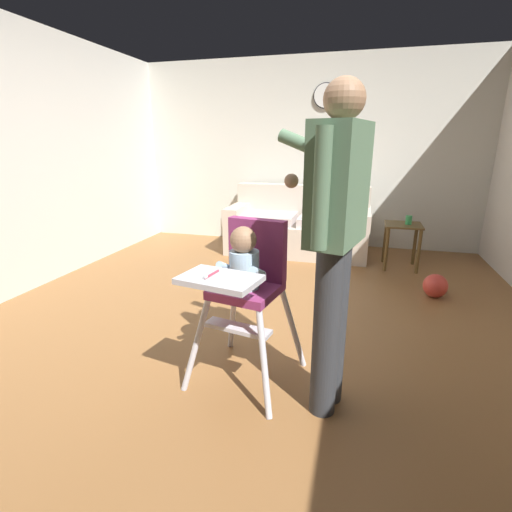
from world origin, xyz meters
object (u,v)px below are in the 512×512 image
at_px(toy_ball, 435,286).
at_px(high_chair, 246,274).
at_px(sippy_cup, 409,220).
at_px(couch, 299,227).
at_px(wall_clock, 326,96).
at_px(adult_standing, 334,238).
at_px(side_table, 402,236).

bearing_deg(toy_ball, high_chair, -128.70).
bearing_deg(sippy_cup, toy_ball, -76.78).
bearing_deg(toy_ball, couch, 140.79).
xyz_separation_m(sippy_cup, wall_clock, (-1.09, 0.86, 1.43)).
relative_size(couch, toy_ball, 8.09).
bearing_deg(couch, adult_standing, 11.91).
bearing_deg(adult_standing, side_table, -88.94).
bearing_deg(high_chair, toy_ball, 151.98).
relative_size(couch, adult_standing, 1.07).
xyz_separation_m(couch, side_table, (1.26, -0.38, 0.05)).
height_order(couch, toy_ball, couch).
distance_m(couch, high_chair, 2.95).
distance_m(couch, toy_ball, 1.96).
relative_size(high_chair, sippy_cup, 9.89).
xyz_separation_m(couch, sippy_cup, (1.31, -0.38, 0.24)).
distance_m(couch, wall_clock, 1.75).
bearing_deg(high_chair, sippy_cup, 166.22).
xyz_separation_m(couch, adult_standing, (0.64, -3.06, 0.63)).
bearing_deg(side_table, sippy_cup, 0.00).
xyz_separation_m(high_chair, adult_standing, (0.49, -0.13, 0.28)).
height_order(couch, high_chair, high_chair).
relative_size(adult_standing, wall_clock, 5.27).
bearing_deg(toy_ball, adult_standing, -115.35).
height_order(adult_standing, side_table, adult_standing).
bearing_deg(toy_ball, side_table, 106.26).
relative_size(toy_ball, wall_clock, 0.70).
bearing_deg(side_table, wall_clock, 140.50).
height_order(high_chair, sippy_cup, high_chair).
xyz_separation_m(side_table, wall_clock, (-1.04, 0.86, 1.62)).
height_order(couch, adult_standing, adult_standing).
relative_size(high_chair, side_table, 1.90).
height_order(high_chair, wall_clock, wall_clock).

